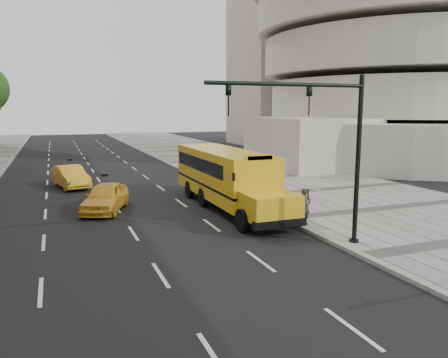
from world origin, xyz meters
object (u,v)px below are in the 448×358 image
object	(u,v)px
school_bus	(225,174)
traffic_signal	(327,140)
taxi_far	(70,177)
taxi_near	(105,197)
pedestrian	(305,207)

from	to	relation	value
school_bus	traffic_signal	xyz separation A→B (m)	(0.69, -8.15, 2.33)
taxi_far	traffic_signal	world-z (taller)	traffic_signal
taxi_near	traffic_signal	bearing A→B (deg)	-32.37
pedestrian	traffic_signal	distance (m)	4.33
school_bus	taxi_far	bearing A→B (deg)	129.90
taxi_near	traffic_signal	size ratio (longest dim) A/B	0.67
taxi_far	pedestrian	size ratio (longest dim) A/B	2.69
school_bus	pedestrian	world-z (taller)	school_bus
taxi_near	taxi_far	world-z (taller)	taxi_near
school_bus	traffic_signal	distance (m)	8.50
pedestrian	taxi_near	bearing A→B (deg)	129.27
traffic_signal	school_bus	bearing A→B (deg)	94.85
taxi_near	traffic_signal	world-z (taller)	traffic_signal
taxi_near	taxi_far	size ratio (longest dim) A/B	0.98
school_bus	taxi_far	xyz separation A→B (m)	(-7.51, 8.98, -1.04)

